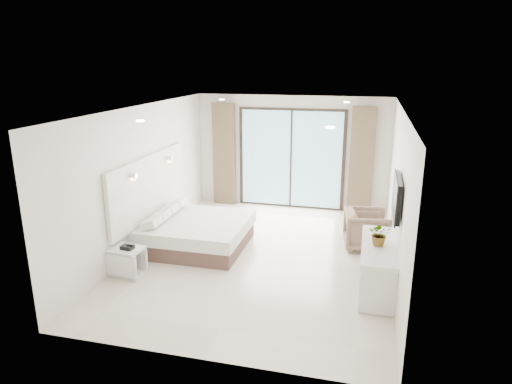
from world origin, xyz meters
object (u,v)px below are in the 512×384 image
at_px(nightstand, 127,261).
at_px(armchair, 367,228).
at_px(console_desk, 378,257).
at_px(bed, 195,233).

xyz_separation_m(nightstand, armchair, (3.87, 2.16, 0.17)).
bearing_deg(console_desk, bed, 164.36).
xyz_separation_m(bed, armchair, (3.20, 0.74, 0.12)).
bearing_deg(console_desk, nightstand, -173.45).
distance_m(bed, console_desk, 3.53).
bearing_deg(armchair, bed, 95.09).
bearing_deg(nightstand, console_desk, 13.13).
relative_size(nightstand, armchair, 0.69).
bearing_deg(nightstand, armchair, 35.71).
bearing_deg(bed, armchair, 13.02).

